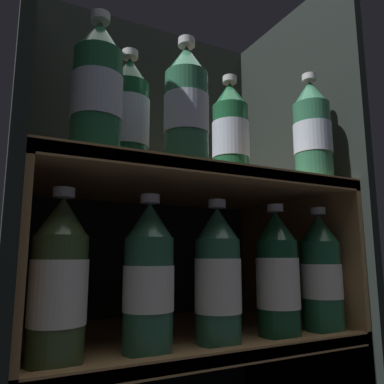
% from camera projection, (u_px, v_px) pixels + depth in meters
% --- Properties ---
extents(fridge_back_wall, '(0.67, 0.02, 1.04)m').
position_uv_depth(fridge_back_wall, '(144.00, 209.00, 0.99)').
color(fridge_back_wall, black).
rests_on(fridge_back_wall, ground_plane).
extents(fridge_side_left, '(0.02, 0.45, 1.04)m').
position_uv_depth(fridge_side_left, '(11.00, 184.00, 0.65)').
color(fridge_side_left, black).
rests_on(fridge_side_left, ground_plane).
extents(fridge_side_right, '(0.02, 0.45, 1.04)m').
position_uv_depth(fridge_side_right, '(295.00, 206.00, 0.95)').
color(fridge_side_right, black).
rests_on(fridge_side_right, ground_plane).
extents(shelf_lower, '(0.63, 0.41, 0.25)m').
position_uv_depth(shelf_lower, '(180.00, 356.00, 0.74)').
color(shelf_lower, '#9E7547').
rests_on(shelf_lower, ground_plane).
extents(shelf_upper, '(0.63, 0.41, 0.55)m').
position_uv_depth(shelf_upper, '(180.00, 254.00, 0.77)').
color(shelf_upper, '#9E7547').
rests_on(shelf_upper, ground_plane).
extents(bottle_upper_front_0, '(0.08, 0.08, 0.25)m').
position_uv_depth(bottle_upper_front_0, '(97.00, 90.00, 0.60)').
color(bottle_upper_front_0, '#1E5638').
rests_on(bottle_upper_front_0, shelf_upper).
extents(bottle_upper_front_1, '(0.08, 0.08, 0.25)m').
position_uv_depth(bottle_upper_front_1, '(186.00, 108.00, 0.67)').
color(bottle_upper_front_1, '#285B42').
rests_on(bottle_upper_front_1, shelf_upper).
extents(bottle_upper_front_2, '(0.08, 0.08, 0.25)m').
position_uv_depth(bottle_upper_front_2, '(312.00, 133.00, 0.81)').
color(bottle_upper_front_2, '#285B42').
rests_on(bottle_upper_front_2, shelf_upper).
extents(bottle_upper_back_0, '(0.08, 0.08, 0.25)m').
position_uv_depth(bottle_upper_back_0, '(128.00, 117.00, 0.71)').
color(bottle_upper_back_0, '#144228').
rests_on(bottle_upper_back_0, shelf_upper).
extents(bottle_upper_back_1, '(0.08, 0.08, 0.25)m').
position_uv_depth(bottle_upper_back_1, '(231.00, 135.00, 0.82)').
color(bottle_upper_back_1, '#194C2D').
rests_on(bottle_upper_back_1, shelf_upper).
extents(bottle_lower_front_0, '(0.08, 0.08, 0.25)m').
position_uv_depth(bottle_lower_front_0, '(59.00, 282.00, 0.53)').
color(bottle_lower_front_0, '#384C28').
rests_on(bottle_lower_front_0, shelf_lower).
extents(bottle_lower_front_1, '(0.08, 0.08, 0.25)m').
position_uv_depth(bottle_lower_front_1, '(149.00, 279.00, 0.59)').
color(bottle_lower_front_1, '#285B42').
rests_on(bottle_lower_front_1, shelf_lower).
extents(bottle_lower_front_2, '(0.08, 0.08, 0.25)m').
position_uv_depth(bottle_lower_front_2, '(218.00, 277.00, 0.65)').
color(bottle_lower_front_2, '#285B42').
rests_on(bottle_lower_front_2, shelf_lower).
extents(bottle_lower_front_3, '(0.08, 0.08, 0.25)m').
position_uv_depth(bottle_lower_front_3, '(277.00, 276.00, 0.71)').
color(bottle_lower_front_3, '#144228').
rests_on(bottle_lower_front_3, shelf_lower).
extents(bottle_lower_front_4, '(0.08, 0.08, 0.25)m').
position_uv_depth(bottle_lower_front_4, '(321.00, 274.00, 0.76)').
color(bottle_lower_front_4, '#1E5638').
rests_on(bottle_lower_front_4, shelf_lower).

